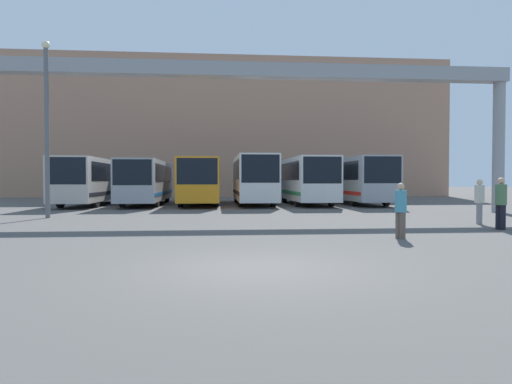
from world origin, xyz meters
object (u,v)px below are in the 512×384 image
Objects in this scene: bus_slot_2 at (200,179)px; pedestrian_near_left at (501,202)px; bus_slot_4 at (306,178)px; bus_slot_0 at (91,179)px; bus_slot_3 at (253,177)px; pedestrian_mid_right at (479,200)px; lamp_post at (47,122)px; pedestrian_far_center at (401,209)px; bus_slot_5 at (356,178)px; bus_slot_1 at (147,180)px.

pedestrian_near_left is (10.92, -16.82, -0.83)m from bus_slot_2.
bus_slot_4 is at bearing -0.82° from bus_slot_2.
bus_slot_3 is (11.12, -0.04, 0.12)m from bus_slot_0.
bus_slot_2 reaches higher than pedestrian_near_left.
pedestrian_mid_right is (18.69, -15.13, -0.87)m from bus_slot_0.
lamp_post is at bearing -123.97° from pedestrian_near_left.
bus_slot_2 is 6.25× the size of pedestrian_far_center.
pedestrian_mid_right is at bearing -74.41° from pedestrian_far_center.
bus_slot_3 is 5.81× the size of pedestrian_near_left.
bus_slot_5 is 19.53m from pedestrian_far_center.
bus_slot_3 is (3.71, 0.13, 0.13)m from bus_slot_2.
bus_slot_1 is 6.43× the size of pedestrian_mid_right.
bus_slot_4 is (14.82, -0.28, 0.06)m from bus_slot_0.
bus_slot_0 is 18.53m from bus_slot_5.
bus_slot_1 reaches higher than pedestrian_far_center.
pedestrian_far_center is at bearing -62.18° from bus_slot_1.
bus_slot_1 is 21.56m from pedestrian_mid_right.
bus_slot_2 is at bearing -121.21° from pedestrian_mid_right.
bus_slot_3 is 6.42× the size of pedestrian_far_center.
bus_slot_1 is 1.42× the size of lamp_post.
bus_slot_1 is at bearing 176.97° from bus_slot_3.
bus_slot_3 is 14.89m from lamp_post.
bus_slot_2 is (3.71, -0.53, 0.05)m from bus_slot_1.
bus_slot_5 is at bearing 165.56° from pedestrian_near_left.
bus_slot_0 is at bearing -174.62° from bus_slot_1.
pedestrian_mid_right is at bearing -14.32° from lamp_post.
bus_slot_4 reaches higher than pedestrian_mid_right.
pedestrian_far_center is (2.80, -18.95, -1.05)m from bus_slot_3.
lamp_post reaches higher than pedestrian_mid_right.
bus_slot_2 is 5.83× the size of pedestrian_mid_right.
bus_slot_4 is 1.26× the size of lamp_post.
pedestrian_mid_right is at bearing -63.35° from bus_slot_3.
bus_slot_1 is at bearing 5.38° from bus_slot_0.
pedestrian_mid_right is at bearing -39.00° from bus_slot_0.
bus_slot_4 reaches higher than pedestrian_near_left.
bus_slot_3 is at bearing -170.73° from pedestrian_near_left.
bus_slot_5 is 5.99× the size of pedestrian_mid_right.
lamp_post reaches higher than bus_slot_0.
bus_slot_2 is at bearing 57.94° from lamp_post.
pedestrian_far_center is at bearing -92.78° from bus_slot_4.
bus_slot_5 is (18.53, -0.04, 0.07)m from bus_slot_0.
bus_slot_1 is 21.89m from pedestrian_far_center.
pedestrian_far_center is (-4.42, -1.99, -0.09)m from pedestrian_near_left.
bus_slot_5 reaches higher than bus_slot_1.
bus_slot_2 reaches higher than pedestrian_far_center.
pedestrian_far_center is (6.50, -18.81, -0.92)m from bus_slot_2.
pedestrian_mid_right is (11.28, -14.95, -0.86)m from bus_slot_2.
bus_slot_5 reaches higher than pedestrian_near_left.
bus_slot_5 reaches higher than bus_slot_0.
bus_slot_5 is 20.70m from lamp_post.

